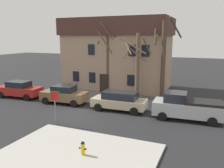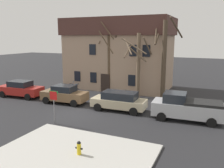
# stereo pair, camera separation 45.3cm
# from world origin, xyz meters

# --- Properties ---
(ground_plane) EXTENTS (120.00, 120.00, 0.00)m
(ground_plane) POSITION_xyz_m (0.00, 0.00, 0.00)
(ground_plane) COLOR #262628
(sidewalk_slab) EXTENTS (8.29, 7.24, 0.12)m
(sidewalk_slab) POSITION_xyz_m (3.71, -6.71, 0.06)
(sidewalk_slab) COLOR #B7B5AD
(sidewalk_slab) RESTS_ON ground_plane
(building_main) EXTENTS (12.76, 6.82, 8.37)m
(building_main) POSITION_xyz_m (-0.87, 11.15, 4.28)
(building_main) COLOR tan
(building_main) RESTS_ON ground_plane
(tree_bare_near) EXTENTS (2.27, 2.15, 8.20)m
(tree_bare_near) POSITION_xyz_m (-0.74, 8.07, 4.08)
(tree_bare_near) COLOR brown
(tree_bare_near) RESTS_ON ground_plane
(tree_bare_mid) EXTENTS (2.85, 2.77, 6.60)m
(tree_bare_mid) POSITION_xyz_m (2.94, 7.02, 3.64)
(tree_bare_mid) COLOR brown
(tree_bare_mid) RESTS_ON ground_plane
(tree_bare_far) EXTENTS (2.68, 2.33, 7.99)m
(tree_bare_far) POSITION_xyz_m (5.51, 7.34, 4.17)
(tree_bare_far) COLOR #4C3D2D
(tree_bare_far) RESTS_ON ground_plane
(car_red_sedan) EXTENTS (4.86, 2.31, 1.71)m
(car_red_sedan) POSITION_xyz_m (-8.33, 2.35, 0.86)
(car_red_sedan) COLOR #AD231E
(car_red_sedan) RESTS_ON ground_plane
(car_brown_sedan) EXTENTS (4.47, 2.21, 1.71)m
(car_brown_sedan) POSITION_xyz_m (-2.73, 2.28, 0.86)
(car_brown_sedan) COLOR brown
(car_brown_sedan) RESTS_ON ground_plane
(car_beige_wagon) EXTENTS (4.71, 2.11, 1.65)m
(car_beige_wagon) POSITION_xyz_m (2.91, 2.25, 0.87)
(car_beige_wagon) COLOR #C6B793
(car_beige_wagon) RESTS_ON ground_plane
(pickup_truck_silver) EXTENTS (5.21, 2.45, 2.04)m
(pickup_truck_silver) POSITION_xyz_m (8.43, 2.19, 0.99)
(pickup_truck_silver) COLOR #B7BABF
(pickup_truck_silver) RESTS_ON ground_plane
(fire_hydrant) EXTENTS (0.42, 0.22, 0.74)m
(fire_hydrant) POSITION_xyz_m (4.05, -5.99, 0.50)
(fire_hydrant) COLOR gold
(fire_hydrant) RESTS_ON sidewalk_slab
(street_sign_pole) EXTENTS (0.76, 0.07, 2.44)m
(street_sign_pole) POSITION_xyz_m (-0.14, -2.61, 1.73)
(street_sign_pole) COLOR slate
(street_sign_pole) RESTS_ON ground_plane
(bicycle_leaning) EXTENTS (1.69, 0.56, 1.03)m
(bicycle_leaning) POSITION_xyz_m (-5.19, 7.85, 0.37)
(bicycle_leaning) COLOR black
(bicycle_leaning) RESTS_ON ground_plane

